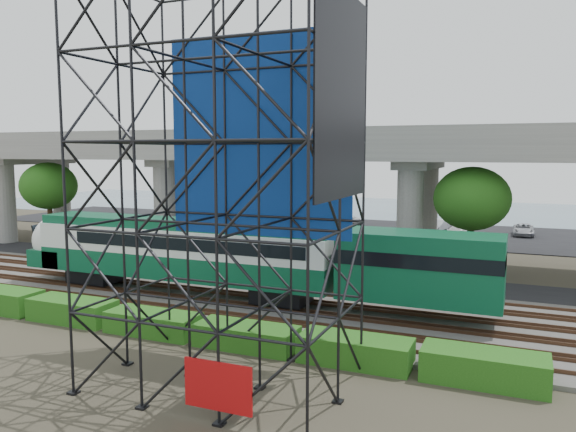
% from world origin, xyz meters
% --- Properties ---
extents(ground, '(140.00, 140.00, 0.00)m').
position_xyz_m(ground, '(0.00, 0.00, 0.00)').
color(ground, '#474233').
rests_on(ground, ground).
extents(ballast_bed, '(90.00, 12.00, 0.20)m').
position_xyz_m(ballast_bed, '(0.00, 2.00, 0.10)').
color(ballast_bed, slate).
rests_on(ballast_bed, ground).
extents(service_road, '(90.00, 5.00, 0.08)m').
position_xyz_m(service_road, '(0.00, 10.50, 0.04)').
color(service_road, black).
rests_on(service_road, ground).
extents(parking_lot, '(90.00, 18.00, 0.08)m').
position_xyz_m(parking_lot, '(0.00, 34.00, 0.04)').
color(parking_lot, black).
rests_on(parking_lot, ground).
extents(harbor_water, '(140.00, 40.00, 0.03)m').
position_xyz_m(harbor_water, '(0.00, 56.00, 0.01)').
color(harbor_water, '#455E71').
rests_on(harbor_water, ground).
extents(rail_tracks, '(90.00, 9.52, 0.16)m').
position_xyz_m(rail_tracks, '(0.00, 2.00, 0.28)').
color(rail_tracks, '#472D1E').
rests_on(rail_tracks, ballast_bed).
extents(commuter_train, '(29.30, 3.06, 4.30)m').
position_xyz_m(commuter_train, '(0.59, 2.00, 2.88)').
color(commuter_train, black).
rests_on(commuter_train, rail_tracks).
extents(overpass, '(80.00, 12.00, 12.40)m').
position_xyz_m(overpass, '(-0.20, 16.00, 8.21)').
color(overpass, '#9E9B93').
rests_on(overpass, ground).
extents(scaffold_tower, '(9.36, 6.36, 15.00)m').
position_xyz_m(scaffold_tower, '(6.94, -7.98, 7.47)').
color(scaffold_tower, black).
rests_on(scaffold_tower, ground).
extents(hedge_strip, '(34.60, 1.80, 1.20)m').
position_xyz_m(hedge_strip, '(1.01, -4.30, 0.56)').
color(hedge_strip, '#1B5012').
rests_on(hedge_strip, ground).
extents(trees, '(40.94, 16.94, 7.69)m').
position_xyz_m(trees, '(-4.67, 16.17, 5.57)').
color(trees, '#382314').
rests_on(trees, ground).
extents(suv, '(5.44, 2.83, 1.47)m').
position_xyz_m(suv, '(-18.14, 10.25, 0.81)').
color(suv, black).
rests_on(suv, service_road).
extents(parked_cars, '(38.62, 9.55, 1.26)m').
position_xyz_m(parked_cars, '(0.63, 33.50, 0.69)').
color(parked_cars, '#BABABA').
rests_on(parked_cars, parking_lot).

